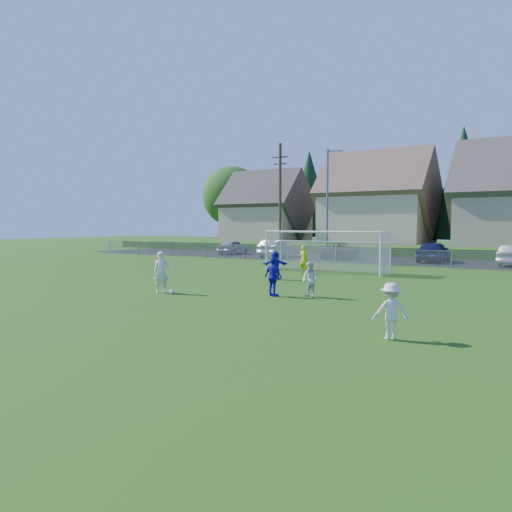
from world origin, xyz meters
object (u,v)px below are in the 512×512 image
(player_white_c, at_px, (391,311))
(car_b, at_px, (275,248))
(player_blue_a, at_px, (273,277))
(player_white_a, at_px, (161,272))
(car_a, at_px, (233,247))
(soccer_goal, at_px, (327,245))
(player_white_b, at_px, (310,280))
(soccer_ball, at_px, (172,292))
(goalkeeper, at_px, (304,260))
(car_e, at_px, (434,252))
(player_blue_b, at_px, (275,265))
(car_c, at_px, (341,251))

(player_white_c, distance_m, car_b, 31.54)
(player_blue_a, bearing_deg, player_white_a, 37.21)
(player_blue_a, relative_size, car_a, 0.39)
(player_white_a, distance_m, soccer_goal, 12.45)
(player_white_b, relative_size, player_blue_a, 0.90)
(soccer_goal, bearing_deg, player_white_b, -69.37)
(soccer_ball, distance_m, car_a, 27.69)
(soccer_ball, xyz_separation_m, player_white_a, (-0.63, 0.05, 0.76))
(soccer_ball, bearing_deg, car_b, 109.95)
(player_blue_a, xyz_separation_m, car_b, (-12.02, 20.83, -0.03))
(player_white_b, bearing_deg, car_b, 145.20)
(soccer_ball, height_order, goalkeeper, goalkeeper)
(player_white_c, height_order, player_blue_a, player_blue_a)
(car_a, height_order, car_e, car_e)
(player_blue_a, distance_m, soccer_goal, 10.90)
(soccer_ball, xyz_separation_m, soccer_goal, (1.41, 12.31, 1.52))
(player_white_b, bearing_deg, car_e, 112.19)
(car_e, bearing_deg, car_b, 5.06)
(player_blue_a, height_order, car_e, car_e)
(player_blue_a, distance_m, car_b, 24.05)
(player_white_c, distance_m, goalkeeper, 16.60)
(player_blue_b, xyz_separation_m, car_e, (4.20, 16.74, 0.05))
(soccer_ball, xyz_separation_m, car_c, (-2.40, 23.50, 0.57))
(soccer_ball, bearing_deg, player_white_c, -17.34)
(soccer_ball, distance_m, car_c, 23.63)
(player_white_a, relative_size, player_white_c, 1.22)
(goalkeeper, distance_m, soccer_goal, 2.05)
(player_blue_b, bearing_deg, soccer_goal, -126.81)
(soccer_ball, bearing_deg, player_blue_b, 83.06)
(car_a, height_order, car_b, car_b)
(car_a, bearing_deg, player_white_b, 125.92)
(goalkeeper, distance_m, car_c, 13.33)
(soccer_ball, xyz_separation_m, player_white_c, (10.10, -3.15, 0.60))
(player_white_a, relative_size, goalkeeper, 1.05)
(player_white_a, xyz_separation_m, player_blue_a, (4.47, 1.66, -0.08))
(player_white_c, xyz_separation_m, car_b, (-18.28, 25.70, 0.04))
(player_white_b, height_order, car_a, player_white_b)
(player_white_a, height_order, goalkeeper, player_white_a)
(player_white_c, bearing_deg, goalkeeper, -87.76)
(player_blue_b, bearing_deg, player_white_c, 101.46)
(player_blue_a, distance_m, car_a, 28.41)
(player_white_c, height_order, car_e, car_e)
(goalkeeper, height_order, car_c, goalkeeper)
(player_white_c, relative_size, player_blue_b, 0.96)
(car_c, relative_size, soccer_goal, 0.66)
(car_a, height_order, car_c, car_c)
(player_white_b, distance_m, car_a, 28.87)
(player_white_a, bearing_deg, goalkeeper, 37.67)
(player_blue_b, bearing_deg, player_white_b, 101.49)
(player_white_a, bearing_deg, player_blue_b, 33.01)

